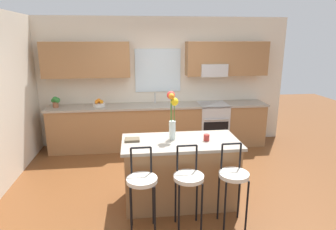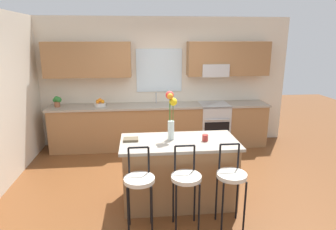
{
  "view_description": "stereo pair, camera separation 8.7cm",
  "coord_description": "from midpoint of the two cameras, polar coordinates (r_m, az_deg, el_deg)",
  "views": [
    {
      "loc": [
        -0.52,
        -4.2,
        2.27
      ],
      "look_at": [
        0.05,
        0.55,
        1.0
      ],
      "focal_mm": 31.08,
      "sensor_mm": 36.0,
      "label": 1
    },
    {
      "loc": [
        -0.43,
        -4.21,
        2.27
      ],
      "look_at": [
        0.05,
        0.55,
        1.0
      ],
      "focal_mm": 31.08,
      "sensor_mm": 36.0,
      "label": 2
    }
  ],
  "objects": [
    {
      "name": "ground_plane",
      "position": [
        4.8,
        0.65,
        -13.35
      ],
      "size": [
        14.0,
        14.0,
        0.0
      ],
      "primitive_type": "plane",
      "color": "brown"
    },
    {
      "name": "back_wall_assembly",
      "position": [
        6.25,
        -1.14,
        7.88
      ],
      "size": [
        5.6,
        0.5,
        2.7
      ],
      "color": "beige",
      "rests_on": "ground"
    },
    {
      "name": "counter_run",
      "position": [
        6.19,
        -1.09,
        -2.07
      ],
      "size": [
        4.56,
        0.64,
        0.92
      ],
      "color": "#996B42",
      "rests_on": "ground"
    },
    {
      "name": "sink_faucet",
      "position": [
        6.18,
        -1.94,
        3.58
      ],
      "size": [
        0.02,
        0.13,
        0.23
      ],
      "color": "#B7BABC",
      "rests_on": "counter_run"
    },
    {
      "name": "oven_range",
      "position": [
        6.36,
        9.26,
        -1.86
      ],
      "size": [
        0.6,
        0.64,
        0.92
      ],
      "color": "#B7BABC",
      "rests_on": "ground"
    },
    {
      "name": "kitchen_island",
      "position": [
        4.14,
        2.76,
        -11.01
      ],
      "size": [
        1.59,
        0.79,
        0.92
      ],
      "color": "#996B42",
      "rests_on": "ground"
    },
    {
      "name": "bar_stool_near",
      "position": [
        3.48,
        -4.92,
        -13.19
      ],
      "size": [
        0.36,
        0.36,
        1.04
      ],
      "color": "black",
      "rests_on": "ground"
    },
    {
      "name": "bar_stool_middle",
      "position": [
        3.53,
        4.27,
        -12.78
      ],
      "size": [
        0.36,
        0.36,
        1.04
      ],
      "color": "black",
      "rests_on": "ground"
    },
    {
      "name": "bar_stool_far",
      "position": [
        3.66,
        12.98,
        -12.1
      ],
      "size": [
        0.36,
        0.36,
        1.04
      ],
      "color": "black",
      "rests_on": "ground"
    },
    {
      "name": "flower_vase",
      "position": [
        3.91,
        1.24,
        0.72
      ],
      "size": [
        0.15,
        0.16,
        0.66
      ],
      "color": "silver",
      "rests_on": "kitchen_island"
    },
    {
      "name": "mug_ceramic",
      "position": [
        3.98,
        7.92,
        -4.45
      ],
      "size": [
        0.08,
        0.08,
        0.09
      ],
      "primitive_type": "cylinder",
      "color": "#A52D28",
      "rests_on": "kitchen_island"
    },
    {
      "name": "cookbook",
      "position": [
        3.99,
        -6.67,
        -4.8
      ],
      "size": [
        0.2,
        0.15,
        0.03
      ],
      "primitive_type": "cube",
      "color": "brown",
      "rests_on": "kitchen_island"
    },
    {
      "name": "fruit_bowl_oranges",
      "position": [
        6.1,
        -12.78,
        2.25
      ],
      "size": [
        0.24,
        0.24,
        0.16
      ],
      "color": "silver",
      "rests_on": "counter_run"
    },
    {
      "name": "potted_plant_small",
      "position": [
        6.24,
        -20.53,
        2.61
      ],
      "size": [
        0.18,
        0.12,
        0.22
      ],
      "color": "#9E5B3D",
      "rests_on": "counter_run"
    }
  ]
}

